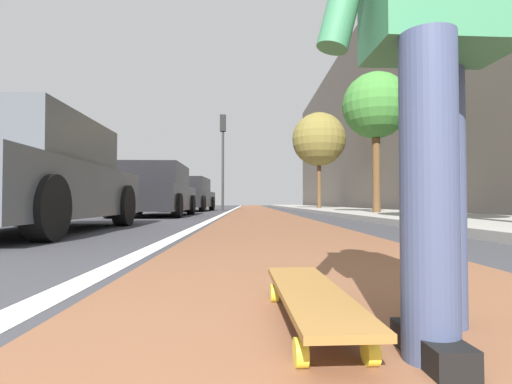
# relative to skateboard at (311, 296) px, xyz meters

# --- Properties ---
(ground_plane) EXTENTS (80.00, 80.00, 0.00)m
(ground_plane) POSITION_rel_skateboard_xyz_m (9.08, -0.20, -0.09)
(ground_plane) COLOR #38383D
(bike_lane_paint) EXTENTS (56.00, 2.13, 0.00)m
(bike_lane_paint) POSITION_rel_skateboard_xyz_m (23.08, -0.20, -0.09)
(bike_lane_paint) COLOR brown
(bike_lane_paint) RESTS_ON ground
(lane_stripe_white) EXTENTS (52.00, 0.16, 0.01)m
(lane_stripe_white) POSITION_rel_skateboard_xyz_m (19.08, 1.02, -0.09)
(lane_stripe_white) COLOR silver
(lane_stripe_white) RESTS_ON ground
(sidewalk_curb) EXTENTS (52.00, 3.20, 0.11)m
(sidewalk_curb) POSITION_rel_skateboard_xyz_m (17.08, -3.81, -0.04)
(sidewalk_curb) COLOR #9E9B93
(sidewalk_curb) RESTS_ON ground
(building_facade) EXTENTS (40.00, 1.20, 10.31)m
(building_facade) POSITION_rel_skateboard_xyz_m (21.08, -6.48, 5.06)
(building_facade) COLOR #5D564C
(building_facade) RESTS_ON ground
(skateboard) EXTENTS (0.85, 0.23, 0.11)m
(skateboard) POSITION_rel_skateboard_xyz_m (0.00, 0.00, 0.00)
(skateboard) COLOR yellow
(skateboard) RESTS_ON ground
(skater_person) EXTENTS (0.47, 0.72, 1.64)m
(skater_person) POSITION_rel_skateboard_xyz_m (-0.15, -0.35, 0.84)
(skater_person) COLOR #384260
(skater_person) RESTS_ON ground
(parked_car_near) EXTENTS (4.24, 1.94, 1.50)m
(parked_car_near) POSITION_rel_skateboard_xyz_m (3.86, 3.06, 0.63)
(parked_car_near) COLOR #4C5156
(parked_car_near) RESTS_ON ground
(parked_car_mid) EXTENTS (4.33, 1.98, 1.47)m
(parked_car_mid) POSITION_rel_skateboard_xyz_m (9.81, 2.88, 0.61)
(parked_car_mid) COLOR black
(parked_car_mid) RESTS_ON ground
(parked_car_far) EXTENTS (4.67, 2.06, 1.50)m
(parked_car_far) POSITION_rel_skateboard_xyz_m (16.09, 2.89, 0.63)
(parked_car_far) COLOR black
(parked_car_far) RESTS_ON ground
(traffic_light) EXTENTS (0.33, 0.28, 4.62)m
(traffic_light) POSITION_rel_skateboard_xyz_m (17.14, 1.42, 3.07)
(traffic_light) COLOR #2D2D2D
(traffic_light) RESTS_ON ground
(street_tree_mid) EXTENTS (1.87, 1.87, 4.07)m
(street_tree_mid) POSITION_rel_skateboard_xyz_m (9.43, -3.41, 3.01)
(street_tree_mid) COLOR brown
(street_tree_mid) RESTS_ON ground
(street_tree_far) EXTENTS (2.72, 2.72, 4.97)m
(street_tree_far) POSITION_rel_skateboard_xyz_m (18.11, -3.41, 3.51)
(street_tree_far) COLOR brown
(street_tree_far) RESTS_ON ground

